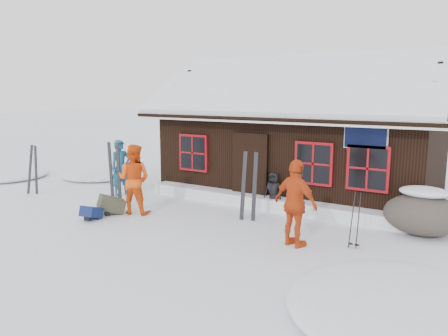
{
  "coord_description": "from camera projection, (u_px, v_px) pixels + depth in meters",
  "views": [
    {
      "loc": [
        6.83,
        -8.38,
        3.18
      ],
      "look_at": [
        1.02,
        0.84,
        1.3
      ],
      "focal_mm": 35.0,
      "sensor_mm": 36.0,
      "label": 1
    }
  ],
  "objects": [
    {
      "name": "ground",
      "position": [
        173.0,
        219.0,
        11.12
      ],
      "size": [
        120.0,
        120.0,
        0.0
      ],
      "primitive_type": "plane",
      "color": "white",
      "rests_on": "ground"
    },
    {
      "name": "mountain_hut",
      "position": [
        304.0,
        143.0,
        14.21
      ],
      "size": [
        8.9,
        6.09,
        4.42
      ],
      "color": "black",
      "rests_on": "ground"
    },
    {
      "name": "snow_drift",
      "position": [
        265.0,
        202.0,
        12.18
      ],
      "size": [
        7.6,
        0.6,
        0.35
      ],
      "primitive_type": "cube",
      "color": "white",
      "rests_on": "ground"
    },
    {
      "name": "snow_mounds",
      "position": [
        264.0,
        212.0,
        11.8
      ],
      "size": [
        20.6,
        13.2,
        0.48
      ],
      "color": "white",
      "rests_on": "ground"
    },
    {
      "name": "skier_teal",
      "position": [
        121.0,
        168.0,
        13.58
      ],
      "size": [
        0.61,
        0.74,
        1.75
      ],
      "primitive_type": "imported",
      "rotation": [
        0.0,
        0.0,
        1.22
      ],
      "color": "navy",
      "rests_on": "ground"
    },
    {
      "name": "skier_orange_left",
      "position": [
        134.0,
        179.0,
        11.54
      ],
      "size": [
        1.06,
        0.93,
        1.86
      ],
      "primitive_type": "imported",
      "rotation": [
        0.0,
        0.0,
        3.42
      ],
      "color": "#ED5010",
      "rests_on": "ground"
    },
    {
      "name": "skier_orange_right",
      "position": [
        296.0,
        204.0,
        9.02
      ],
      "size": [
        1.16,
        0.75,
        1.84
      ],
      "primitive_type": "imported",
      "rotation": [
        0.0,
        0.0,
        2.83
      ],
      "color": "#CE4215",
      "rests_on": "ground"
    },
    {
      "name": "skier_crouched",
      "position": [
        274.0,
        191.0,
        11.93
      ],
      "size": [
        0.52,
        0.34,
        1.06
      ],
      "primitive_type": "imported",
      "rotation": [
        0.0,
        0.0,
        -0.01
      ],
      "color": "black",
      "rests_on": "ground"
    },
    {
      "name": "boulder",
      "position": [
        423.0,
        213.0,
        9.82
      ],
      "size": [
        1.71,
        1.28,
        1.0
      ],
      "color": "#524A42",
      "rests_on": "ground"
    },
    {
      "name": "ski_pair_left",
      "position": [
        33.0,
        170.0,
        13.76
      ],
      "size": [
        0.57,
        0.17,
        1.63
      ],
      "rotation": [
        0.0,
        0.0,
        0.11
      ],
      "color": "black",
      "rests_on": "ground"
    },
    {
      "name": "ski_pair_mid",
      "position": [
        115.0,
        176.0,
        12.19
      ],
      "size": [
        0.46,
        0.06,
        1.88
      ],
      "rotation": [
        0.0,
        0.0,
        -0.01
      ],
      "color": "black",
      "rests_on": "ground"
    },
    {
      "name": "ski_pair_right",
      "position": [
        249.0,
        188.0,
        10.88
      ],
      "size": [
        0.49,
        0.12,
        1.8
      ],
      "rotation": [
        0.0,
        0.0,
        0.14
      ],
      "color": "black",
      "rests_on": "ground"
    },
    {
      "name": "ski_poles",
      "position": [
        355.0,
        221.0,
        8.97
      ],
      "size": [
        0.22,
        0.11,
        1.23
      ],
      "color": "black",
      "rests_on": "ground"
    },
    {
      "name": "backpack_blue",
      "position": [
        92.0,
        215.0,
        11.05
      ],
      "size": [
        0.47,
        0.57,
        0.27
      ],
      "primitive_type": "cube",
      "rotation": [
        0.0,
        0.0,
        0.22
      ],
      "color": "#122150",
      "rests_on": "ground"
    },
    {
      "name": "backpack_olive",
      "position": [
        111.0,
        207.0,
        11.6
      ],
      "size": [
        0.76,
        0.8,
        0.35
      ],
      "primitive_type": "cube",
      "rotation": [
        0.0,
        0.0,
        -0.57
      ],
      "color": "#3B3C2B",
      "rests_on": "ground"
    }
  ]
}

